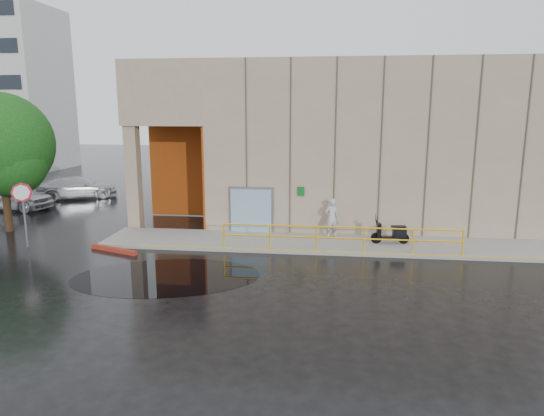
{
  "coord_description": "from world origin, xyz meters",
  "views": [
    {
      "loc": [
        3.74,
        -15.81,
        5.8
      ],
      "look_at": [
        1.52,
        3.0,
        1.9
      ],
      "focal_mm": 32.0,
      "sensor_mm": 36.0,
      "label": 1
    }
  ],
  "objects": [
    {
      "name": "car_a",
      "position": [
        -14.56,
        9.98,
        0.8
      ],
      "size": [
        4.86,
        2.42,
        1.59
      ],
      "primitive_type": "imported",
      "rotation": [
        0.0,
        0.0,
        1.45
      ],
      "color": "silver",
      "rests_on": "ground"
    },
    {
      "name": "person",
      "position": [
        3.92,
        5.39,
        1.03
      ],
      "size": [
        0.75,
        0.63,
        1.75
      ],
      "primitive_type": "imported",
      "rotation": [
        0.0,
        0.0,
        3.53
      ],
      "color": "#B7B7BC",
      "rests_on": "sidewalk"
    },
    {
      "name": "red_curb",
      "position": [
        -5.0,
        2.5,
        0.09
      ],
      "size": [
        2.31,
        1.02,
        0.18
      ],
      "primitive_type": "cube",
      "rotation": [
        0.0,
        0.0,
        -0.36
      ],
      "color": "maroon",
      "rests_on": "ground"
    },
    {
      "name": "tree_near",
      "position": [
        -11.35,
        5.15,
        3.99
      ],
      "size": [
        4.8,
        4.8,
        6.58
      ],
      "rotation": [
        0.0,
        0.0,
        0.22
      ],
      "color": "black",
      "rests_on": "ground"
    },
    {
      "name": "stop_sign",
      "position": [
        -8.97,
        2.73,
        2.01
      ],
      "size": [
        0.73,
        0.47,
        2.78
      ],
      "rotation": [
        0.0,
        0.0,
        0.16
      ],
      "color": "slate",
      "rests_on": "ground"
    },
    {
      "name": "building",
      "position": [
        5.1,
        10.98,
        4.21
      ],
      "size": [
        20.0,
        10.17,
        8.0
      ],
      "color": "gray",
      "rests_on": "ground"
    },
    {
      "name": "guardrail",
      "position": [
        4.25,
        3.15,
        0.68
      ],
      "size": [
        9.56,
        0.06,
        1.03
      ],
      "color": "#F8B30D",
      "rests_on": "sidewalk"
    },
    {
      "name": "scooter",
      "position": [
        6.42,
        4.57,
        0.87
      ],
      "size": [
        1.64,
        0.63,
        1.25
      ],
      "rotation": [
        0.0,
        0.0,
        0.07
      ],
      "color": "black",
      "rests_on": "sidewalk"
    },
    {
      "name": "car_c",
      "position": [
        -12.66,
        13.79,
        0.74
      ],
      "size": [
        5.45,
        4.17,
        1.47
      ],
      "primitive_type": "imported",
      "rotation": [
        0.0,
        0.0,
        2.05
      ],
      "color": "#B7B8BE",
      "rests_on": "ground"
    },
    {
      "name": "ground",
      "position": [
        0.0,
        0.0,
        0.0
      ],
      "size": [
        120.0,
        120.0,
        0.0
      ],
      "primitive_type": "plane",
      "color": "black",
      "rests_on": "ground"
    },
    {
      "name": "puddle",
      "position": [
        -1.85,
        -0.17,
        0.0
      ],
      "size": [
        7.26,
        5.29,
        0.01
      ],
      "primitive_type": "cube",
      "rotation": [
        0.0,
        0.0,
        0.2
      ],
      "color": "black",
      "rests_on": "ground"
    },
    {
      "name": "sidewalk",
      "position": [
        4.0,
        4.5,
        0.07
      ],
      "size": [
        20.0,
        3.0,
        0.15
      ],
      "primitive_type": "cube",
      "color": "gray",
      "rests_on": "ground"
    }
  ]
}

